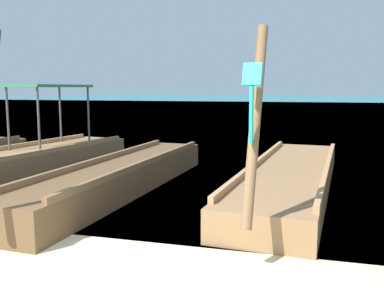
{
  "coord_description": "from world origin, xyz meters",
  "views": [
    {
      "loc": [
        1.87,
        -3.09,
        1.96
      ],
      "look_at": [
        0.0,
        3.78,
        1.02
      ],
      "focal_mm": 39.55,
      "sensor_mm": 36.0,
      "label": 1
    }
  ],
  "objects": [
    {
      "name": "longtail_boat_turquoise_ribbon",
      "position": [
        1.62,
        5.1,
        0.25
      ],
      "size": [
        1.96,
        7.33,
        2.68
      ],
      "color": "olive",
      "rests_on": "ground"
    },
    {
      "name": "sea_water",
      "position": [
        0.0,
        61.78,
        0.0
      ],
      "size": [
        120.0,
        120.0,
        0.0
      ],
      "primitive_type": "plane",
      "color": "#147A89",
      "rests_on": "ground"
    },
    {
      "name": "longtail_boat_orange_ribbon",
      "position": [
        -1.51,
        4.17,
        0.29
      ],
      "size": [
        1.41,
        6.7,
        2.65
      ],
      "color": "brown",
      "rests_on": "ground"
    },
    {
      "name": "longtail_boat_violet_ribbon",
      "position": [
        -4.16,
        5.06,
        0.35
      ],
      "size": [
        2.17,
        6.12,
        2.54
      ],
      "color": "olive",
      "rests_on": "ground"
    }
  ]
}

